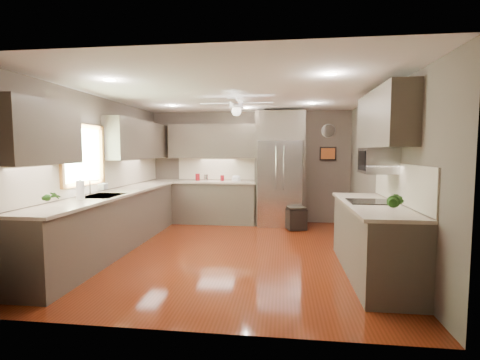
% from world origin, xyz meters
% --- Properties ---
extents(floor, '(5.00, 5.00, 0.00)m').
position_xyz_m(floor, '(0.00, 0.00, 0.00)').
color(floor, '#551D0B').
rests_on(floor, ground).
extents(ceiling, '(5.00, 5.00, 0.00)m').
position_xyz_m(ceiling, '(0.00, 0.00, 2.50)').
color(ceiling, white).
rests_on(ceiling, ground).
extents(wall_back, '(4.50, 0.00, 4.50)m').
position_xyz_m(wall_back, '(0.00, 2.50, 1.25)').
color(wall_back, brown).
rests_on(wall_back, ground).
extents(wall_front, '(4.50, 0.00, 4.50)m').
position_xyz_m(wall_front, '(0.00, -2.50, 1.25)').
color(wall_front, brown).
rests_on(wall_front, ground).
extents(wall_left, '(0.00, 5.00, 5.00)m').
position_xyz_m(wall_left, '(-2.25, 0.00, 1.25)').
color(wall_left, brown).
rests_on(wall_left, ground).
extents(wall_right, '(0.00, 5.00, 5.00)m').
position_xyz_m(wall_right, '(2.25, 0.00, 1.25)').
color(wall_right, brown).
rests_on(wall_right, ground).
extents(canister_a, '(0.13, 0.13, 0.16)m').
position_xyz_m(canister_a, '(-1.15, 2.24, 1.02)').
color(canister_a, maroon).
rests_on(canister_a, back_run).
extents(canister_b, '(0.12, 0.12, 0.14)m').
position_xyz_m(canister_b, '(-0.94, 2.19, 1.01)').
color(canister_b, silver).
rests_on(canister_b, back_run).
extents(canister_d, '(0.10, 0.10, 0.13)m').
position_xyz_m(canister_d, '(-0.58, 2.25, 1.00)').
color(canister_d, maroon).
rests_on(canister_d, back_run).
extents(soap_bottle, '(0.10, 0.10, 0.21)m').
position_xyz_m(soap_bottle, '(-2.08, -0.17, 1.04)').
color(soap_bottle, white).
rests_on(soap_bottle, left_run).
extents(potted_plant_left, '(0.14, 0.10, 0.27)m').
position_xyz_m(potted_plant_left, '(-1.94, -1.65, 1.07)').
color(potted_plant_left, '#235117').
rests_on(potted_plant_left, left_run).
extents(potted_plant_right, '(0.20, 0.18, 0.30)m').
position_xyz_m(potted_plant_right, '(1.93, -1.67, 1.09)').
color(potted_plant_right, '#235117').
rests_on(potted_plant_right, right_run).
extents(bowl, '(0.24, 0.24, 0.05)m').
position_xyz_m(bowl, '(-0.26, 2.20, 0.97)').
color(bowl, '#C3AD92').
rests_on(bowl, back_run).
extents(left_run, '(0.65, 4.70, 1.45)m').
position_xyz_m(left_run, '(-1.95, 0.15, 0.48)').
color(left_run, '#4A4235').
rests_on(left_run, ground).
extents(back_run, '(1.85, 0.65, 1.45)m').
position_xyz_m(back_run, '(-0.72, 2.20, 0.48)').
color(back_run, '#4A4235').
rests_on(back_run, ground).
extents(uppers, '(4.50, 4.70, 0.95)m').
position_xyz_m(uppers, '(-0.74, 0.71, 1.87)').
color(uppers, '#4A4235').
rests_on(uppers, wall_left).
extents(window, '(0.05, 1.12, 0.92)m').
position_xyz_m(window, '(-2.22, -0.50, 1.55)').
color(window, '#BFF2B2').
rests_on(window, wall_left).
extents(sink, '(0.50, 0.70, 0.32)m').
position_xyz_m(sink, '(-1.93, -0.50, 0.91)').
color(sink, silver).
rests_on(sink, left_run).
extents(refrigerator, '(1.06, 0.75, 2.45)m').
position_xyz_m(refrigerator, '(0.70, 2.16, 1.19)').
color(refrigerator, silver).
rests_on(refrigerator, ground).
extents(right_run, '(0.70, 2.20, 1.45)m').
position_xyz_m(right_run, '(1.93, -0.80, 0.48)').
color(right_run, '#4A4235').
rests_on(right_run, ground).
extents(microwave, '(0.43, 0.55, 0.34)m').
position_xyz_m(microwave, '(2.03, -0.55, 1.48)').
color(microwave, silver).
rests_on(microwave, wall_right).
extents(ceiling_fan, '(1.18, 1.18, 0.32)m').
position_xyz_m(ceiling_fan, '(-0.00, 0.30, 2.33)').
color(ceiling_fan, white).
rests_on(ceiling_fan, ceiling).
extents(recessed_lights, '(2.84, 3.14, 0.01)m').
position_xyz_m(recessed_lights, '(-0.04, 0.40, 2.49)').
color(recessed_lights, white).
rests_on(recessed_lights, ceiling).
extents(wall_clock, '(0.30, 0.03, 0.30)m').
position_xyz_m(wall_clock, '(1.75, 2.48, 2.05)').
color(wall_clock, white).
rests_on(wall_clock, wall_back).
extents(framed_print, '(0.36, 0.03, 0.30)m').
position_xyz_m(framed_print, '(1.75, 2.48, 1.55)').
color(framed_print, black).
rests_on(framed_print, wall_back).
extents(stool, '(0.45, 0.45, 0.45)m').
position_xyz_m(stool, '(1.04, 1.68, 0.24)').
color(stool, black).
rests_on(stool, ground).
extents(paper_towel, '(0.11, 0.11, 0.27)m').
position_xyz_m(paper_towel, '(-1.97, -1.01, 1.08)').
color(paper_towel, white).
rests_on(paper_towel, left_run).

